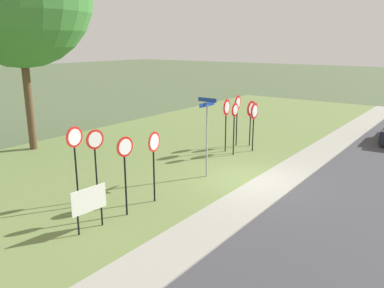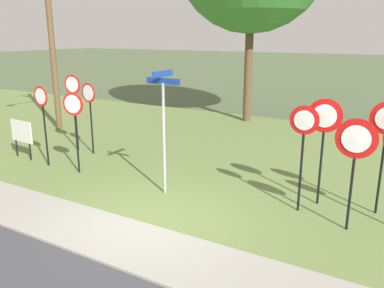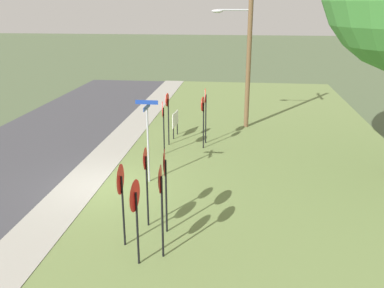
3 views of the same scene
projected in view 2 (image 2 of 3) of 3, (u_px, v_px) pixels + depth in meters
name	position (u px, v px, depth m)	size (l,w,h in m)	color
ground_plane	(145.00, 225.00, 8.53)	(160.00, 160.00, 0.00)	#4C5B3D
sidewalk_strip	(121.00, 240.00, 7.86)	(44.00, 1.60, 0.06)	#99968C
grass_median	(252.00, 154.00, 13.51)	(44.00, 12.00, 0.04)	olive
stop_sign_near_left	(74.00, 116.00, 11.20)	(0.65, 0.15, 2.36)	black
stop_sign_near_right	(89.00, 103.00, 13.04)	(0.64, 0.12, 2.39)	black
stop_sign_far_left	(74.00, 97.00, 13.39)	(0.65, 0.12, 2.62)	black
stop_sign_far_center	(43.00, 110.00, 11.80)	(0.60, 0.10, 2.45)	black
yield_sign_near_right	(324.00, 126.00, 9.00)	(0.78, 0.13, 2.53)	black
yield_sign_far_left	(355.00, 149.00, 7.78)	(0.81, 0.11, 2.36)	black
yield_sign_far_right	(303.00, 134.00, 8.66)	(0.65, 0.11, 2.45)	black
street_name_post	(164.00, 123.00, 9.69)	(0.96, 0.82, 3.08)	#9EA0A8
utility_pole	(47.00, 18.00, 15.69)	(2.10, 2.07, 8.35)	brown
notice_board	(22.00, 133.00, 12.79)	(1.10, 0.13, 1.25)	black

